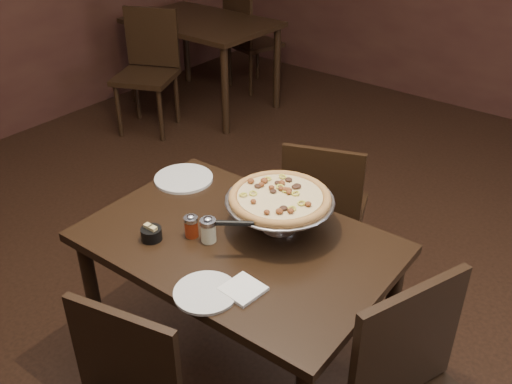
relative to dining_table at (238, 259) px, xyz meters
The scene contains 14 objects.
room 0.78m from the dining_table, 66.05° to the left, with size 6.04×7.04×2.84m.
dining_table is the anchor object (origin of this frame).
background_table 3.12m from the dining_table, 135.41° to the left, with size 1.22×0.81×0.76m.
pizza_stand 0.30m from the dining_table, 61.75° to the left, with size 0.42×0.42×0.17m.
parmesan_shaker 0.18m from the dining_table, 136.55° to the right, with size 0.06×0.06×0.11m.
pepper_flake_shaker 0.23m from the dining_table, 148.80° to the right, with size 0.06×0.06×0.10m.
packet_caddy 0.35m from the dining_table, 141.71° to the right, with size 0.08×0.08×0.06m.
napkin_stack 0.32m from the dining_table, 46.81° to the right, with size 0.13×0.13×0.01m, color white.
plate_left 0.53m from the dining_table, 157.67° to the left, with size 0.26×0.26×0.01m, color silver.
plate_near 0.34m from the dining_table, 69.40° to the right, with size 0.22×0.22×0.01m, color silver.
serving_spatula 0.25m from the dining_table, 55.22° to the right, with size 0.18×0.18×0.03m.
chair_far 0.79m from the dining_table, 95.80° to the left, with size 0.50×0.50×0.83m.
bg_chair_far 3.49m from the dining_table, 128.25° to the left, with size 0.51×0.51×0.89m.
bg_chair_near 2.75m from the dining_table, 144.91° to the left, with size 0.58×0.58×0.95m.
Camera 1 is at (1.17, -1.42, 2.02)m, focal length 40.00 mm.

